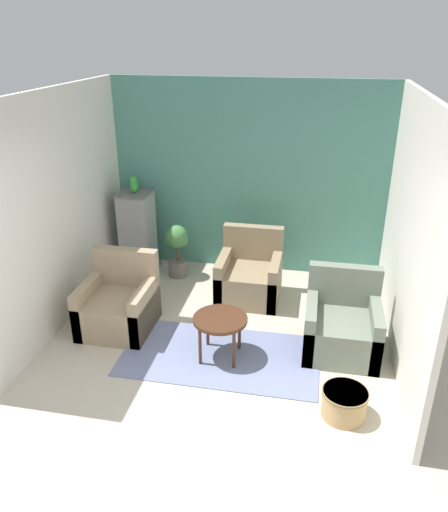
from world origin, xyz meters
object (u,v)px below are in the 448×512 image
(birdcage, at_px, (138,233))
(wicker_basket, at_px, (344,402))
(parrot, at_px, (134,185))
(armchair_middle, at_px, (249,277))
(potted_plant, at_px, (177,246))
(armchair_left, at_px, (119,306))
(coffee_table, at_px, (220,322))
(armchair_right, at_px, (342,327))

(birdcage, relative_size, wicker_basket, 2.80)
(parrot, bearing_deg, armchair_middle, -15.74)
(armchair_middle, xyz_separation_m, potted_plant, (-1.13, 0.43, 0.19))
(armchair_left, height_order, armchair_middle, same)
(coffee_table, relative_size, wicker_basket, 1.37)
(coffee_table, xyz_separation_m, potted_plant, (-1.02, 1.86, 0.03))
(armchair_right, bearing_deg, birdcage, 152.65)
(parrot, bearing_deg, coffee_table, -49.68)
(armchair_left, bearing_deg, potted_plant, 78.50)
(parrot, bearing_deg, armchair_right, -27.38)
(potted_plant, bearing_deg, birdcage, 174.12)
(armchair_right, xyz_separation_m, potted_plant, (-2.33, 1.46, 0.19))
(birdcage, distance_m, wicker_basket, 3.97)
(armchair_left, relative_size, parrot, 3.62)
(armchair_right, bearing_deg, wicker_basket, -89.02)
(birdcage, bearing_deg, armchair_middle, -15.67)
(armchair_left, distance_m, birdcage, 1.61)
(parrot, xyz_separation_m, potted_plant, (0.61, -0.06, -0.86))
(armchair_middle, distance_m, potted_plant, 1.23)
(armchair_right, relative_size, armchair_middle, 1.00)
(wicker_basket, bearing_deg, armchair_left, 158.26)
(armchair_left, xyz_separation_m, birdcage, (-0.31, 1.55, 0.31))
(armchair_left, height_order, armchair_right, same)
(coffee_table, xyz_separation_m, armchair_right, (1.31, 0.40, -0.15))
(armchair_right, xyz_separation_m, armchair_middle, (-1.20, 1.03, 0.00))
(coffee_table, xyz_separation_m, parrot, (-1.63, 1.92, 0.89))
(birdcage, bearing_deg, potted_plant, -5.88)
(coffee_table, bearing_deg, potted_plant, 118.83)
(coffee_table, height_order, armchair_middle, armchair_middle)
(parrot, bearing_deg, wicker_basket, -41.45)
(armchair_right, bearing_deg, coffee_table, -163.04)
(armchair_middle, bearing_deg, armchair_left, -143.48)
(parrot, distance_m, potted_plant, 1.05)
(birdcage, distance_m, potted_plant, 0.62)
(armchair_right, height_order, potted_plant, armchair_right)
(potted_plant, distance_m, wicker_basket, 3.48)
(armchair_middle, xyz_separation_m, birdcage, (-1.74, 0.49, 0.31))
(armchair_right, xyz_separation_m, wicker_basket, (0.02, -1.09, -0.14))
(birdcage, bearing_deg, armchair_left, -78.88)
(parrot, relative_size, wicker_basket, 0.58)
(birdcage, xyz_separation_m, potted_plant, (0.61, -0.06, -0.12))
(armchair_left, relative_size, armchair_middle, 1.00)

